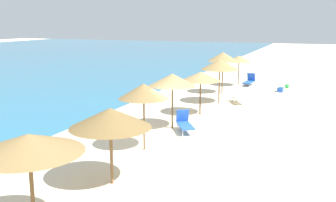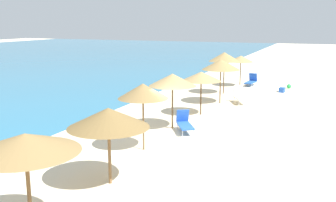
{
  "view_description": "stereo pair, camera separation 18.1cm",
  "coord_description": "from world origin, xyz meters",
  "px_view_note": "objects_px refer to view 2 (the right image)",
  "views": [
    {
      "loc": [
        -14.71,
        -5.35,
        5.1
      ],
      "look_at": [
        1.89,
        1.29,
        1.42
      ],
      "focal_mm": 41.68,
      "sensor_mm": 36.0,
      "label": 1
    },
    {
      "loc": [
        -14.64,
        -5.51,
        5.1
      ],
      "look_at": [
        1.89,
        1.29,
        1.42
      ],
      "focal_mm": 41.68,
      "sensor_mm": 36.0,
      "label": 2
    }
  ],
  "objects_px": {
    "beach_umbrella_4": "(143,91)",
    "beach_ball": "(289,86)",
    "beach_umbrella_2": "(25,143)",
    "lounge_chair_0": "(185,123)",
    "beach_umbrella_3": "(108,118)",
    "beach_umbrella_8": "(224,57)",
    "beach_umbrella_9": "(241,59)",
    "cooler_box": "(282,90)",
    "lounge_chair_1": "(251,81)",
    "lounge_chair_2": "(240,96)",
    "beach_umbrella_7": "(221,65)",
    "beach_umbrella_6": "(201,76)",
    "beach_umbrella_5": "(173,80)"
  },
  "relations": [
    {
      "from": "beach_umbrella_2",
      "to": "lounge_chair_0",
      "type": "distance_m",
      "value": 9.96
    },
    {
      "from": "beach_umbrella_4",
      "to": "beach_umbrella_6",
      "type": "distance_m",
      "value": 6.67
    },
    {
      "from": "beach_umbrella_2",
      "to": "cooler_box",
      "type": "height_order",
      "value": "beach_umbrella_2"
    },
    {
      "from": "beach_umbrella_4",
      "to": "lounge_chair_2",
      "type": "relative_size",
      "value": 1.67
    },
    {
      "from": "beach_umbrella_9",
      "to": "lounge_chair_0",
      "type": "height_order",
      "value": "beach_umbrella_9"
    },
    {
      "from": "beach_umbrella_2",
      "to": "beach_umbrella_6",
      "type": "height_order",
      "value": "beach_umbrella_2"
    },
    {
      "from": "beach_umbrella_2",
      "to": "beach_umbrella_5",
      "type": "relative_size",
      "value": 0.98
    },
    {
      "from": "beach_umbrella_6",
      "to": "beach_umbrella_7",
      "type": "height_order",
      "value": "beach_umbrella_7"
    },
    {
      "from": "beach_umbrella_5",
      "to": "lounge_chair_2",
      "type": "height_order",
      "value": "beach_umbrella_5"
    },
    {
      "from": "beach_umbrella_7",
      "to": "lounge_chair_2",
      "type": "height_order",
      "value": "beach_umbrella_7"
    },
    {
      "from": "lounge_chair_0",
      "to": "beach_umbrella_3",
      "type": "bearing_deg",
      "value": 56.81
    },
    {
      "from": "beach_umbrella_3",
      "to": "beach_umbrella_8",
      "type": "distance_m",
      "value": 16.82
    },
    {
      "from": "beach_umbrella_9",
      "to": "lounge_chair_0",
      "type": "bearing_deg",
      "value": -178.42
    },
    {
      "from": "beach_umbrella_9",
      "to": "lounge_chair_1",
      "type": "height_order",
      "value": "beach_umbrella_9"
    },
    {
      "from": "beach_umbrella_6",
      "to": "cooler_box",
      "type": "relative_size",
      "value": 4.46
    },
    {
      "from": "lounge_chair_0",
      "to": "cooler_box",
      "type": "bearing_deg",
      "value": -135.22
    },
    {
      "from": "beach_umbrella_3",
      "to": "beach_umbrella_6",
      "type": "xyz_separation_m",
      "value": [
        10.07,
        0.18,
        -0.02
      ]
    },
    {
      "from": "beach_umbrella_4",
      "to": "lounge_chair_1",
      "type": "bearing_deg",
      "value": -3.29
    },
    {
      "from": "beach_umbrella_9",
      "to": "lounge_chair_2",
      "type": "relative_size",
      "value": 1.5
    },
    {
      "from": "beach_umbrella_3",
      "to": "cooler_box",
      "type": "xyz_separation_m",
      "value": [
        18.97,
        -3.22,
        -1.99
      ]
    },
    {
      "from": "beach_ball",
      "to": "cooler_box",
      "type": "xyz_separation_m",
      "value": [
        -1.9,
        0.3,
        0.0
      ]
    },
    {
      "from": "beach_umbrella_2",
      "to": "beach_umbrella_6",
      "type": "xyz_separation_m",
      "value": [
        13.39,
        -0.07,
        -0.16
      ]
    },
    {
      "from": "beach_umbrella_2",
      "to": "beach_umbrella_8",
      "type": "bearing_deg",
      "value": 1.04
    },
    {
      "from": "beach_umbrella_8",
      "to": "cooler_box",
      "type": "bearing_deg",
      "value": -60.56
    },
    {
      "from": "beach_umbrella_8",
      "to": "cooler_box",
      "type": "relative_size",
      "value": 5.5
    },
    {
      "from": "lounge_chair_1",
      "to": "lounge_chair_0",
      "type": "bearing_deg",
      "value": 94.02
    },
    {
      "from": "beach_umbrella_7",
      "to": "lounge_chair_1",
      "type": "bearing_deg",
      "value": -4.09
    },
    {
      "from": "beach_umbrella_4",
      "to": "beach_umbrella_8",
      "type": "xyz_separation_m",
      "value": [
        13.4,
        0.15,
        0.22
      ]
    },
    {
      "from": "lounge_chair_2",
      "to": "beach_umbrella_3",
      "type": "bearing_deg",
      "value": 58.39
    },
    {
      "from": "beach_umbrella_2",
      "to": "beach_umbrella_3",
      "type": "relative_size",
      "value": 1.01
    },
    {
      "from": "beach_umbrella_2",
      "to": "lounge_chair_1",
      "type": "xyz_separation_m",
      "value": [
        24.45,
        -0.8,
        -1.92
      ]
    },
    {
      "from": "beach_umbrella_9",
      "to": "beach_umbrella_2",
      "type": "bearing_deg",
      "value": 179.9
    },
    {
      "from": "beach_umbrella_4",
      "to": "lounge_chair_2",
      "type": "xyz_separation_m",
      "value": [
        10.57,
        -1.63,
        -1.93
      ]
    },
    {
      "from": "beach_umbrella_3",
      "to": "beach_umbrella_6",
      "type": "height_order",
      "value": "beach_umbrella_3"
    },
    {
      "from": "beach_umbrella_6",
      "to": "cooler_box",
      "type": "distance_m",
      "value": 9.73
    },
    {
      "from": "lounge_chair_2",
      "to": "beach_umbrella_4",
      "type": "bearing_deg",
      "value": 54.39
    },
    {
      "from": "beach_umbrella_3",
      "to": "beach_umbrella_4",
      "type": "relative_size",
      "value": 0.95
    },
    {
      "from": "beach_ball",
      "to": "lounge_chair_1",
      "type": "bearing_deg",
      "value": 85.14
    },
    {
      "from": "beach_umbrella_2",
      "to": "beach_umbrella_8",
      "type": "distance_m",
      "value": 20.14
    },
    {
      "from": "beach_umbrella_4",
      "to": "beach_umbrella_6",
      "type": "height_order",
      "value": "beach_umbrella_4"
    },
    {
      "from": "beach_umbrella_5",
      "to": "beach_umbrella_8",
      "type": "relative_size",
      "value": 0.9
    },
    {
      "from": "beach_umbrella_3",
      "to": "beach_umbrella_6",
      "type": "distance_m",
      "value": 10.07
    },
    {
      "from": "beach_umbrella_4",
      "to": "beach_ball",
      "type": "xyz_separation_m",
      "value": [
        17.46,
        -3.98,
        -2.24
      ]
    },
    {
      "from": "beach_umbrella_7",
      "to": "beach_umbrella_8",
      "type": "bearing_deg",
      "value": 10.63
    },
    {
      "from": "beach_umbrella_3",
      "to": "lounge_chair_1",
      "type": "height_order",
      "value": "beach_umbrella_3"
    },
    {
      "from": "lounge_chair_1",
      "to": "beach_umbrella_3",
      "type": "bearing_deg",
      "value": 93.97
    },
    {
      "from": "beach_ball",
      "to": "beach_umbrella_7",
      "type": "bearing_deg",
      "value": 154.57
    },
    {
      "from": "beach_umbrella_6",
      "to": "beach_ball",
      "type": "xyz_separation_m",
      "value": [
        10.8,
        -3.7,
        -1.97
      ]
    },
    {
      "from": "beach_umbrella_8",
      "to": "lounge_chair_1",
      "type": "xyz_separation_m",
      "value": [
        4.32,
        -1.17,
        -2.25
      ]
    },
    {
      "from": "beach_umbrella_6",
      "to": "lounge_chair_2",
      "type": "height_order",
      "value": "beach_umbrella_6"
    }
  ]
}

